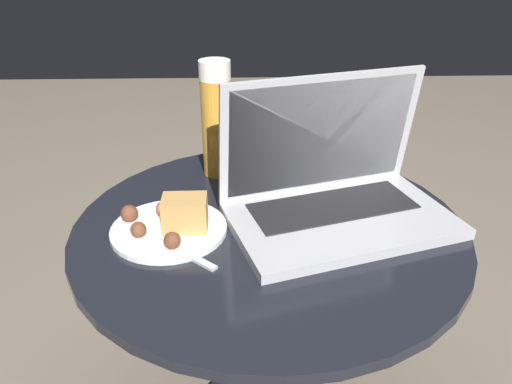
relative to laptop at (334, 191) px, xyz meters
The scene contains 5 objects.
table 0.21m from the laptop, 169.05° to the right, with size 0.68×0.68×0.53m.
laptop is the anchor object (origin of this frame).
beer_glass 0.29m from the laptop, 138.40° to the left, with size 0.06×0.06×0.23m.
snack_plate 0.28m from the laptop, behind, with size 0.20×0.20×0.07m.
fork 0.30m from the laptop, 161.53° to the right, with size 0.14×0.12×0.00m.
Camera 1 is at (-0.05, -0.74, 0.98)m, focal length 35.00 mm.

